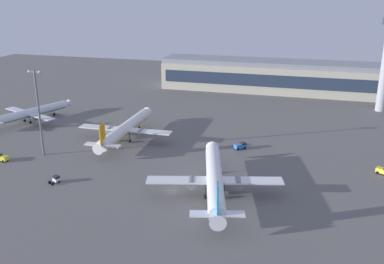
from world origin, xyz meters
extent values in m
plane|color=#605E5B|center=(0.00, 0.00, 0.00)|extent=(416.00, 416.00, 0.00)
cube|color=#B2AD99|center=(19.40, 128.78, 7.00)|extent=(128.59, 22.00, 14.00)
cube|color=#263347|center=(19.40, 117.58, 7.70)|extent=(123.45, 0.40, 6.16)
cube|color=gray|center=(19.40, 128.78, 15.20)|extent=(128.59, 19.80, 2.40)
cylinder|color=white|center=(11.46, 1.59, 4.64)|extent=(14.46, 40.48, 4.30)
cone|color=white|center=(5.96, 22.61, 4.64)|extent=(4.64, 3.66, 4.08)
cone|color=white|center=(17.01, -19.64, 4.64)|extent=(4.54, 4.04, 3.87)
cube|color=white|center=(11.74, 0.50, 4.41)|extent=(36.16, 13.53, 0.40)
cube|color=white|center=(16.46, -17.56, 4.86)|extent=(12.72, 5.77, 0.40)
cube|color=#1984B2|center=(16.38, -17.23, 8.31)|extent=(1.24, 3.59, 7.35)
cylinder|color=slate|center=(5.72, -1.07, 3.62)|extent=(3.44, 4.57, 2.49)
cylinder|color=slate|center=(17.76, 2.07, 3.62)|extent=(3.44, 4.57, 2.49)
cube|color=#1984B2|center=(11.46, 1.59, 3.46)|extent=(13.22, 37.22, 0.41)
cylinder|color=#333338|center=(8.16, 14.20, 2.63)|extent=(0.32, 0.32, 4.02)
cylinder|color=black|center=(8.16, 14.20, 0.62)|extent=(0.75, 1.32, 1.24)
cylinder|color=#333338|center=(9.77, -1.77, 2.63)|extent=(0.32, 0.32, 4.02)
cylinder|color=black|center=(9.77, -1.77, 0.62)|extent=(0.75, 1.32, 1.24)
cylinder|color=#333338|center=(14.58, -0.51, 2.63)|extent=(0.32, 0.32, 4.02)
cylinder|color=black|center=(14.58, -0.51, 0.62)|extent=(0.75, 1.32, 1.24)
cylinder|color=silver|center=(-29.29, 35.46, 4.47)|extent=(4.71, 39.27, 4.14)
cone|color=silver|center=(-29.59, 56.38, 4.47)|extent=(3.97, 2.67, 3.93)
cone|color=silver|center=(-28.98, 14.33, 4.47)|extent=(3.77, 3.10, 3.73)
cube|color=silver|center=(-29.27, 34.37, 4.25)|extent=(34.92, 4.86, 0.38)
cube|color=silver|center=(-29.01, 16.40, 4.68)|extent=(12.02, 2.79, 0.38)
cube|color=orange|center=(-29.02, 16.73, 8.01)|extent=(0.38, 3.49, 7.08)
cylinder|color=slate|center=(-35.26, 34.29, 3.49)|extent=(2.45, 3.96, 2.40)
cylinder|color=slate|center=(-23.28, 34.46, 3.49)|extent=(2.45, 3.96, 2.40)
cube|color=orange|center=(-29.29, 35.46, 3.33)|extent=(4.25, 36.13, 0.39)
cylinder|color=#333338|center=(-29.47, 48.01, 2.53)|extent=(0.31, 0.31, 3.87)
cylinder|color=black|center=(-29.47, 48.01, 0.60)|extent=(0.45, 1.20, 1.20)
cylinder|color=#333338|center=(-31.65, 32.70, 2.53)|extent=(0.31, 0.31, 3.87)
cylinder|color=black|center=(-31.65, 32.70, 0.60)|extent=(0.45, 1.20, 1.20)
cylinder|color=#333338|center=(-26.85, 32.77, 2.53)|extent=(0.31, 0.31, 3.87)
cylinder|color=black|center=(-26.85, 32.77, 0.60)|extent=(0.45, 1.20, 1.20)
cylinder|color=silver|center=(-76.33, 45.64, 3.83)|extent=(15.43, 32.63, 3.55)
cone|color=silver|center=(-69.86, 62.36, 3.83)|extent=(3.95, 3.31, 3.37)
cube|color=silver|center=(-76.66, 44.77, 3.64)|extent=(29.22, 14.26, 0.33)
cylinder|color=slate|center=(-81.45, 46.62, 2.99)|extent=(3.13, 3.88, 2.05)
cylinder|color=slate|center=(-71.87, 42.92, 2.99)|extent=(3.13, 3.88, 2.05)
cube|color=#146B4C|center=(-76.33, 45.64, 2.85)|extent=(14.13, 30.00, 0.34)
cylinder|color=#333338|center=(-72.45, 55.67, 2.17)|extent=(0.26, 0.26, 3.31)
cylinder|color=black|center=(-72.45, 55.67, 0.51)|extent=(0.72, 1.09, 1.03)
cylinder|color=#333338|center=(-79.09, 44.20, 2.17)|extent=(0.26, 0.26, 3.31)
cylinder|color=black|center=(-79.09, 44.20, 0.51)|extent=(0.72, 1.09, 1.03)
cylinder|color=#333338|center=(-75.25, 42.72, 2.17)|extent=(0.26, 0.26, 3.31)
cylinder|color=black|center=(-75.25, 42.72, 0.51)|extent=(0.72, 1.09, 1.03)
cube|color=yellow|center=(-58.59, 5.40, 1.15)|extent=(2.53, 2.09, 1.40)
cylinder|color=black|center=(-60.70, 6.41, 0.45)|extent=(0.92, 0.37, 0.90)
cylinder|color=black|center=(-58.15, 4.52, 0.45)|extent=(0.92, 0.37, 0.90)
cylinder|color=black|center=(-58.02, 6.21, 0.45)|extent=(0.92, 0.37, 0.90)
cube|color=#3372BF|center=(13.27, 37.79, 1.00)|extent=(2.90, 2.89, 1.10)
cube|color=#1E232D|center=(13.27, 37.79, 1.90)|extent=(2.61, 2.61, 0.70)
cube|color=#3372BF|center=(11.87, 36.52, 1.15)|extent=(3.07, 3.04, 1.40)
cylinder|color=black|center=(12.91, 38.62, 0.45)|extent=(0.87, 0.83, 0.90)
cylinder|color=black|center=(14.06, 37.37, 0.45)|extent=(0.87, 0.83, 0.90)
cylinder|color=black|center=(10.93, 36.80, 0.45)|extent=(0.87, 0.83, 0.90)
cylinder|color=black|center=(12.08, 35.55, 0.45)|extent=(0.87, 0.83, 0.90)
cube|color=yellow|center=(56.44, 27.93, 1.15)|extent=(3.00, 2.77, 1.40)
cylinder|color=black|center=(56.36, 28.92, 0.45)|extent=(0.94, 0.66, 0.90)
cylinder|color=black|center=(55.62, 27.39, 0.45)|extent=(0.94, 0.66, 0.90)
cube|color=white|center=(-33.53, -3.84, 0.90)|extent=(2.32, 2.23, 0.90)
cube|color=#1E232D|center=(-33.53, -3.84, 1.70)|extent=(2.11, 2.00, 0.70)
cylinder|color=black|center=(-34.10, -3.31, 0.45)|extent=(0.67, 0.94, 0.90)
cylinder|color=black|center=(-32.76, -3.97, 0.45)|extent=(0.67, 0.94, 0.90)
cylinder|color=black|center=(-35.01, -5.15, 0.45)|extent=(0.67, 0.94, 0.90)
cylinder|color=black|center=(-33.66, -5.81, 0.45)|extent=(0.67, 0.94, 0.90)
cylinder|color=slate|center=(-49.68, 13.96, 14.28)|extent=(0.70, 0.70, 28.55)
cube|color=slate|center=(-49.68, 13.96, 27.95)|extent=(4.80, 0.40, 0.40)
sphere|color=#F9EAB2|center=(-51.48, 13.96, 27.95)|extent=(0.90, 0.90, 0.90)
sphere|color=#F9EAB2|center=(-47.88, 13.96, 27.95)|extent=(0.90, 0.90, 0.90)
camera|label=1|loc=(34.16, -101.38, 53.01)|focal=40.31mm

